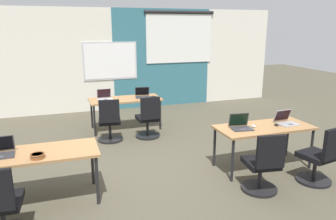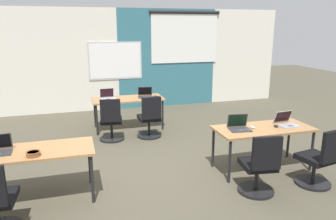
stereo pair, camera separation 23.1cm
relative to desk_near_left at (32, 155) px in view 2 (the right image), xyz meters
name	(u,v)px [view 2 (the right image)]	position (x,y,z in m)	size (l,w,h in m)	color
ground_plane	(151,166)	(1.75, 0.60, -0.66)	(24.00, 24.00, 0.00)	#4C4738
back_wall_assembly	(117,59)	(1.80, 4.80, 0.75)	(10.00, 0.27, 2.80)	silver
desk_near_left	(32,155)	(0.00, 0.00, 0.00)	(1.60, 0.70, 0.72)	#A37547
desk_near_right	(263,131)	(3.50, 0.00, 0.00)	(1.60, 0.70, 0.72)	#A37547
desk_far_center	(128,101)	(1.75, 2.80, 0.00)	(1.60, 0.70, 0.72)	#A37547
laptop_near_right_end	(286,122)	(3.93, 0.01, 0.11)	(0.35, 0.34, 0.23)	#9E9EA3
mouse_near_right_end	(276,126)	(3.71, -0.04, 0.08)	(0.07, 0.10, 0.03)	black
chair_near_right_end	(319,163)	(3.97, -0.77, -0.28)	(0.52, 0.57, 0.92)	black
laptop_near_right_inner	(239,126)	(3.07, 0.03, 0.11)	(0.36, 0.31, 0.23)	#333338
mouse_near_right_inner	(252,127)	(3.31, 0.02, 0.08)	(0.06, 0.10, 0.03)	silver
chair_near_right_inner	(259,169)	(3.00, -0.73, -0.28)	(0.52, 0.57, 0.92)	black
laptop_far_left	(108,97)	(1.30, 2.86, 0.11)	(0.34, 0.29, 0.24)	silver
chair_far_left	(111,123)	(1.27, 2.07, -0.28)	(0.52, 0.56, 0.92)	black
laptop_far_right	(145,95)	(2.16, 2.82, 0.11)	(0.37, 0.36, 0.23)	#333338
mousepad_far_right	(155,97)	(2.38, 2.73, 0.06)	(0.22, 0.19, 0.00)	black
mouse_far_right	(155,96)	(2.38, 2.73, 0.08)	(0.09, 0.11, 0.03)	black
chair_far_right	(150,121)	(2.08, 2.04, -0.28)	(0.52, 0.54, 0.92)	black
snack_bowl	(33,153)	(0.04, -0.22, 0.10)	(0.18, 0.18, 0.06)	brown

